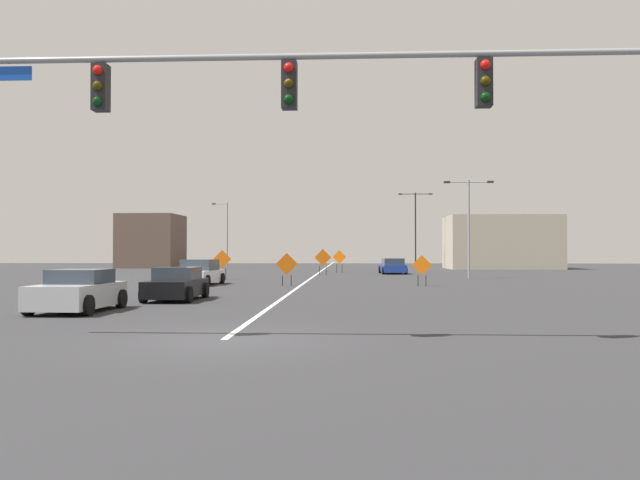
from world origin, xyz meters
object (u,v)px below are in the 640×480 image
at_px(construction_sign_median_near, 422,267).
at_px(car_black_passing, 176,285).
at_px(construction_sign_right_shoulder, 339,258).
at_px(traffic_signal_assembly, 384,101).
at_px(street_lamp_far_left, 226,232).
at_px(construction_sign_left_lane, 323,259).
at_px(street_lamp_mid_right, 469,219).
at_px(car_silver_approaching, 78,292).
at_px(car_white_distant, 199,273).
at_px(construction_sign_right_lane, 287,265).
at_px(construction_sign_left_shoulder, 222,261).
at_px(car_blue_far, 393,266).
at_px(street_lamp_near_right, 415,224).

xyz_separation_m(construction_sign_median_near, car_black_passing, (-11.02, -10.31, -0.48)).
bearing_deg(construction_sign_right_shoulder, traffic_signal_assembly, -87.76).
relative_size(street_lamp_far_left, construction_sign_left_lane, 3.61).
distance_m(street_lamp_mid_right, car_silver_approaching, 30.57).
bearing_deg(car_white_distant, street_lamp_mid_right, 27.24).
relative_size(construction_sign_median_near, construction_sign_right_lane, 0.94).
height_order(construction_sign_median_near, construction_sign_left_shoulder, construction_sign_left_shoulder).
bearing_deg(construction_sign_right_shoulder, car_blue_far, -24.65).
height_order(construction_sign_left_shoulder, car_blue_far, construction_sign_left_shoulder).
xyz_separation_m(construction_sign_left_shoulder, car_white_distant, (-0.01, -6.46, -0.63)).
bearing_deg(construction_sign_left_shoulder, street_lamp_near_right, 60.35).
distance_m(street_lamp_mid_right, construction_sign_left_shoulder, 17.72).
relative_size(street_lamp_far_left, construction_sign_right_shoulder, 3.73).
xyz_separation_m(construction_sign_left_lane, car_blue_far, (5.95, 3.13, -0.71)).
bearing_deg(car_white_distant, construction_sign_left_shoulder, 89.88).
xyz_separation_m(traffic_signal_assembly, construction_sign_right_shoulder, (-1.66, 42.55, -3.93)).
relative_size(construction_sign_right_lane, car_black_passing, 0.47).
relative_size(street_lamp_mid_right, construction_sign_right_shoulder, 3.40).
relative_size(street_lamp_mid_right, car_black_passing, 1.78).
bearing_deg(street_lamp_near_right, car_blue_far, -102.66).
bearing_deg(street_lamp_far_left, street_lamp_near_right, -5.64).
bearing_deg(car_black_passing, car_silver_approaching, -111.31).
bearing_deg(traffic_signal_assembly, car_white_distant, 113.27).
distance_m(street_lamp_near_right, construction_sign_right_lane, 37.79).
height_order(traffic_signal_assembly, construction_sign_left_shoulder, traffic_signal_assembly).
height_order(street_lamp_far_left, car_white_distant, street_lamp_far_left).
relative_size(construction_sign_left_lane, car_white_distant, 0.47).
relative_size(street_lamp_near_right, street_lamp_far_left, 1.11).
height_order(construction_sign_right_lane, car_black_passing, construction_sign_right_lane).
bearing_deg(construction_sign_left_lane, street_lamp_far_left, 119.43).
relative_size(car_black_passing, car_silver_approaching, 1.03).
bearing_deg(construction_sign_left_shoulder, street_lamp_mid_right, 8.08).
bearing_deg(car_black_passing, traffic_signal_assembly, -54.92).
relative_size(construction_sign_left_lane, car_silver_approaching, 0.56).
distance_m(construction_sign_median_near, car_black_passing, 15.09).
bearing_deg(street_lamp_near_right, construction_sign_right_lane, -107.17).
bearing_deg(car_black_passing, street_lamp_mid_right, 52.33).
relative_size(street_lamp_near_right, street_lamp_mid_right, 1.22).
relative_size(construction_sign_left_shoulder, car_silver_approaching, 0.54).
distance_m(street_lamp_far_left, construction_sign_left_lane, 25.61).
bearing_deg(construction_sign_left_lane, car_white_distant, -113.53).
distance_m(traffic_signal_assembly, construction_sign_left_shoulder, 30.41).
height_order(street_lamp_near_right, car_blue_far, street_lamp_near_right).
height_order(traffic_signal_assembly, construction_sign_right_lane, traffic_signal_assembly).
relative_size(street_lamp_far_left, construction_sign_right_lane, 4.16).
bearing_deg(construction_sign_left_shoulder, construction_sign_right_lane, -54.41).
xyz_separation_m(construction_sign_left_lane, construction_sign_left_shoulder, (-6.57, -8.67, -0.04)).
bearing_deg(construction_sign_right_shoulder, street_lamp_mid_right, -50.56).
distance_m(construction_sign_left_lane, construction_sign_left_shoulder, 10.88).
height_order(construction_sign_right_lane, car_silver_approaching, construction_sign_right_lane).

